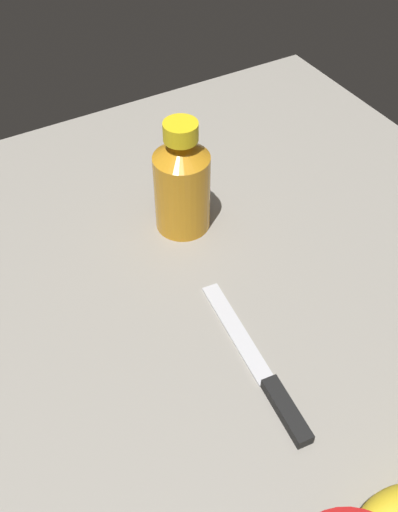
{
  "coord_description": "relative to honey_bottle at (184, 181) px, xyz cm",
  "views": [
    {
      "loc": [
        32.78,
        -24.71,
        48.9
      ],
      "look_at": [
        -4.17,
        -3.72,
        5.49
      ],
      "focal_mm": 41.41,
      "sensor_mm": 36.0,
      "label": 1
    }
  ],
  "objects": [
    {
      "name": "butter_knife",
      "position": [
        22.63,
        -3.89,
        -6.06
      ],
      "size": [
        20.53,
        3.78,
        1.2
      ],
      "color": "silver",
      "rests_on": "ground_plane"
    },
    {
      "name": "honey_bottle",
      "position": [
        0.0,
        0.0,
        0.0
      ],
      "size": [
        6.56,
        6.56,
        14.32
      ],
      "color": "orange",
      "rests_on": "ground_plane"
    },
    {
      "name": "ground_plane",
      "position": [
        14.67,
        -0.22,
        -8.85
      ],
      "size": [
        86.58,
        75.97,
        4.66
      ],
      "primitive_type": "cube",
      "color": "gray"
    }
  ]
}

